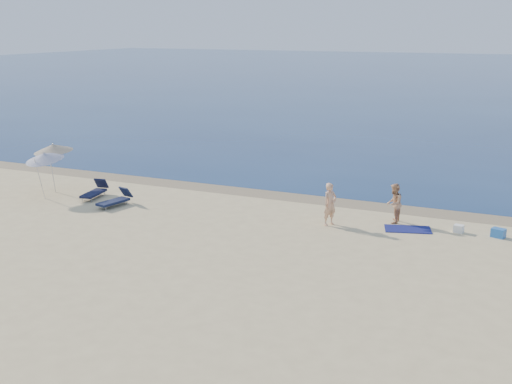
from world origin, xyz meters
TOP-DOWN VIEW (x-y plane):
  - sea at (0.00, 100.00)m, footprint 240.00×160.00m
  - wet_sand_strip at (0.00, 19.40)m, footprint 240.00×1.60m
  - person_left at (2.13, 16.02)m, footprint 0.65×0.73m
  - person_right at (4.32, 17.33)m, footprint 0.62×0.78m
  - beach_towel at (5.02, 16.67)m, footprint 1.91×1.38m
  - white_bag at (6.82, 17.08)m, footprint 0.38×0.34m
  - blue_cooler at (8.22, 17.08)m, footprint 0.55×0.46m
  - umbrella_near at (-10.74, 14.85)m, footprint 1.94×1.96m
  - umbrella_far at (-11.08, 15.85)m, footprint 2.34×2.35m
  - lounger_left at (-8.75, 15.70)m, footprint 0.82×1.78m
  - lounger_right at (-7.07, 14.90)m, footprint 0.89×1.74m

SIDE VIEW (x-z plane):
  - wet_sand_strip at x=0.00m, z-range 0.00..0.00m
  - sea at x=0.00m, z-range 0.00..0.01m
  - beach_towel at x=5.02m, z-range 0.00..0.03m
  - white_bag at x=6.82m, z-range 0.00..0.29m
  - blue_cooler at x=8.22m, z-range 0.00..0.34m
  - lounger_right at x=-7.07m, z-range -0.10..0.63m
  - lounger_left at x=-8.75m, z-range -0.10..0.65m
  - person_right at x=4.32m, z-range 0.00..1.56m
  - person_left at x=2.13m, z-range 0.00..1.67m
  - umbrella_near at x=-10.74m, z-range 0.76..2.98m
  - umbrella_far at x=-11.08m, z-range 0.88..3.24m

